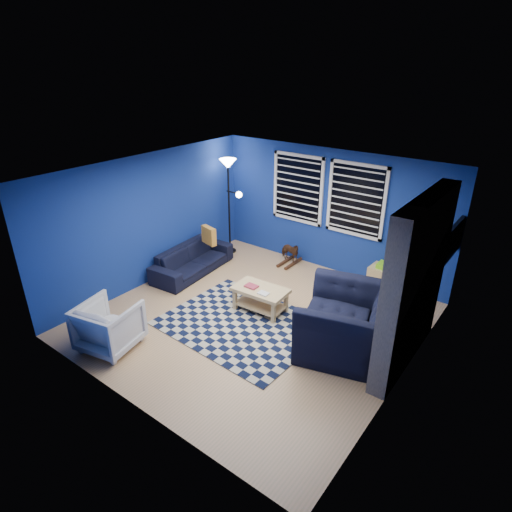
{
  "coord_description": "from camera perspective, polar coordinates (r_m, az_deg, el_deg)",
  "views": [
    {
      "loc": [
        3.72,
        -4.88,
        4.07
      ],
      "look_at": [
        -0.19,
        0.3,
        1.03
      ],
      "focal_mm": 30.0,
      "sensor_mm": 36.0,
      "label": 1
    }
  ],
  "objects": [
    {
      "name": "rocking_horse",
      "position": [
        9.15,
        4.52,
        0.58
      ],
      "size": [
        0.29,
        0.54,
        0.44
      ],
      "primitive_type": "imported",
      "rotation": [
        0.0,
        0.0,
        1.46
      ],
      "color": "#4D3118",
      "rests_on": "floor"
    },
    {
      "name": "floor",
      "position": [
        7.37,
        -0.21,
        -8.45
      ],
      "size": [
        5.0,
        5.0,
        0.0
      ],
      "primitive_type": "plane",
      "color": "tan",
      "rests_on": "ground"
    },
    {
      "name": "tv",
      "position": [
        7.49,
        24.71,
        1.82
      ],
      "size": [
        0.07,
        1.0,
        0.58
      ],
      "color": "black",
      "rests_on": "wall_right"
    },
    {
      "name": "wall_left",
      "position": [
        8.4,
        -13.97,
        4.7
      ],
      "size": [
        0.0,
        5.0,
        5.0
      ],
      "primitive_type": "plane",
      "rotation": [
        1.57,
        0.0,
        1.57
      ],
      "color": "navy",
      "rests_on": "floor"
    },
    {
      "name": "fireplace",
      "position": [
        6.25,
        20.24,
        -3.96
      ],
      "size": [
        0.65,
        2.0,
        2.5
      ],
      "color": "gray",
      "rests_on": "floor"
    },
    {
      "name": "wall_back",
      "position": [
        8.74,
        9.81,
        5.88
      ],
      "size": [
        5.0,
        0.0,
        5.0
      ],
      "primitive_type": "plane",
      "rotation": [
        1.57,
        0.0,
        0.0
      ],
      "color": "navy",
      "rests_on": "floor"
    },
    {
      "name": "armchair_bent",
      "position": [
        6.91,
        -18.98,
        -8.79
      ],
      "size": [
        0.96,
        0.98,
        0.75
      ],
      "primitive_type": "imported",
      "rotation": [
        0.0,
        0.0,
        3.36
      ],
      "color": "gray",
      "rests_on": "floor"
    },
    {
      "name": "ceiling",
      "position": [
        6.34,
        -0.24,
        10.75
      ],
      "size": [
        5.0,
        5.0,
        0.0
      ],
      "primitive_type": "plane",
      "rotation": [
        3.14,
        0.0,
        0.0
      ],
      "color": "white",
      "rests_on": "wall_back"
    },
    {
      "name": "floor_lamp",
      "position": [
        9.26,
        -3.63,
        10.45
      ],
      "size": [
        0.58,
        0.36,
        2.12
      ],
      "color": "black",
      "rests_on": "floor"
    },
    {
      "name": "wall_right",
      "position": [
        5.77,
        20.06,
        -5.85
      ],
      "size": [
        0.0,
        5.0,
        5.0
      ],
      "primitive_type": "plane",
      "rotation": [
        1.57,
        0.0,
        -1.57
      ],
      "color": "navy",
      "rests_on": "floor"
    },
    {
      "name": "armchair_big",
      "position": [
        6.59,
        11.81,
        -8.63
      ],
      "size": [
        1.74,
        1.61,
        0.94
      ],
      "primitive_type": "imported",
      "rotation": [
        0.0,
        0.0,
        -1.29
      ],
      "color": "black",
      "rests_on": "floor"
    },
    {
      "name": "coffee_table",
      "position": [
        7.43,
        0.57,
        -5.18
      ],
      "size": [
        0.97,
        0.6,
        0.47
      ],
      "rotation": [
        0.0,
        0.0,
        0.06
      ],
      "color": "tan",
      "rests_on": "rug"
    },
    {
      "name": "cabinet",
      "position": [
        8.42,
        16.82,
        -3.01
      ],
      "size": [
        0.6,
        0.42,
        0.58
      ],
      "rotation": [
        0.0,
        0.0,
        -0.04
      ],
      "color": "tan",
      "rests_on": "floor"
    },
    {
      "name": "throw_pillow",
      "position": [
        8.84,
        -6.31,
        2.74
      ],
      "size": [
        0.4,
        0.2,
        0.37
      ],
      "primitive_type": "cube",
      "rotation": [
        0.0,
        0.0,
        -0.24
      ],
      "color": "#C3822E",
      "rests_on": "sofa"
    },
    {
      "name": "window_right",
      "position": [
        8.37,
        13.2,
        7.26
      ],
      "size": [
        1.17,
        0.06,
        1.42
      ],
      "color": "black",
      "rests_on": "wall_back"
    },
    {
      "name": "sofa",
      "position": [
        8.88,
        -8.48,
        -0.5
      ],
      "size": [
        1.94,
        0.9,
        0.55
      ],
      "primitive_type": "imported",
      "rotation": [
        0.0,
        0.0,
        1.66
      ],
      "color": "black",
      "rests_on": "floor"
    },
    {
      "name": "window_left",
      "position": [
        8.95,
        5.58,
        8.94
      ],
      "size": [
        1.17,
        0.06,
        1.42
      ],
      "color": "black",
      "rests_on": "wall_back"
    },
    {
      "name": "rug",
      "position": [
        7.25,
        -1.88,
        -9.01
      ],
      "size": [
        2.58,
        2.1,
        0.02
      ],
      "primitive_type": "cube",
      "rotation": [
        0.0,
        0.0,
        -0.04
      ],
      "color": "black",
      "rests_on": "floor"
    }
  ]
}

